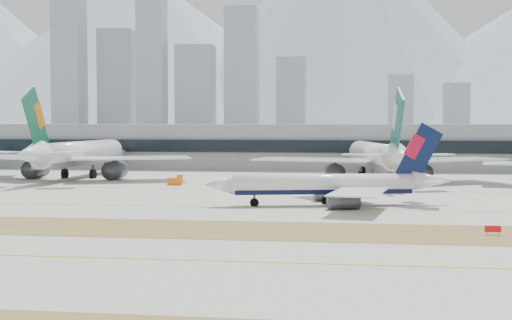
# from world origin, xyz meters

# --- Properties ---
(ground) EXTENTS (3000.00, 3000.00, 0.00)m
(ground) POSITION_xyz_m (0.00, 0.00, 0.00)
(ground) COLOR #AAA79F
(ground) RESTS_ON ground
(apron_markings) EXTENTS (360.00, 122.22, 0.06)m
(apron_markings) POSITION_xyz_m (0.00, -53.95, 0.02)
(apron_markings) COLOR brown
(apron_markings) RESTS_ON ground
(taxiing_airliner) EXTENTS (46.27, 39.62, 15.71)m
(taxiing_airliner) POSITION_xyz_m (23.22, 0.78, 3.79)
(taxiing_airliner) COLOR white
(taxiing_airliner) RESTS_ON ground
(widebody_eva) EXTENTS (68.62, 67.02, 24.46)m
(widebody_eva) POSITION_xyz_m (-48.86, 55.61, 6.50)
(widebody_eva) COLOR white
(widebody_eva) RESTS_ON ground
(widebody_cathay) EXTENTS (66.41, 65.70, 23.98)m
(widebody_cathay) POSITION_xyz_m (33.23, 57.64, 6.38)
(widebody_cathay) COLOR white
(widebody_cathay) RESTS_ON ground
(terminal) EXTENTS (280.00, 43.10, 15.00)m
(terminal) POSITION_xyz_m (0.00, 114.84, 7.50)
(terminal) COLOR gray
(terminal) RESTS_ON ground
(hold_sign_right) EXTENTS (2.20, 0.15, 1.35)m
(hold_sign_right) POSITION_xyz_m (46.25, -32.00, 0.88)
(hold_sign_right) COLOR red
(hold_sign_right) RESTS_ON ground
(gse_c) EXTENTS (3.55, 2.00, 2.60)m
(gse_c) POSITION_xyz_m (20.62, 43.40, 1.05)
(gse_c) COLOR orange
(gse_c) RESTS_ON ground
(gse_b) EXTENTS (3.55, 2.00, 2.60)m
(gse_b) POSITION_xyz_m (-16.59, 39.11, 1.05)
(gse_b) COLOR orange
(gse_b) RESTS_ON ground
(city_skyline) EXTENTS (342.00, 49.80, 140.00)m
(city_skyline) POSITION_xyz_m (-106.76, 453.42, 49.80)
(city_skyline) COLOR gray
(city_skyline) RESTS_ON ground
(mountain_ridge) EXTENTS (2830.00, 1120.00, 470.00)m
(mountain_ridge) POSITION_xyz_m (33.00, 1404.14, 181.85)
(mountain_ridge) COLOR #9EA8B7
(mountain_ridge) RESTS_ON ground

